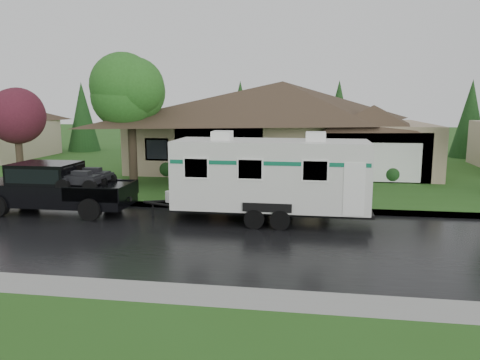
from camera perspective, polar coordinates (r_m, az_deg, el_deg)
name	(u,v)px	position (r m, az deg, el deg)	size (l,w,h in m)	color
ground	(203,222)	(17.75, -4.53, -5.09)	(140.00, 140.00, 0.00)	#2A581B
road	(189,237)	(15.88, -6.20, -6.87)	(140.00, 8.00, 0.01)	black
curb	(215,207)	(19.86, -3.03, -3.26)	(140.00, 0.50, 0.15)	gray
lawn	(253,166)	(32.25, 1.63, 1.72)	(140.00, 26.00, 0.15)	#2A581B
house_main	(287,115)	(30.59, 5.69, 7.86)	(19.44, 10.80, 6.90)	tan
tree_left_green	(130,93)	(25.34, -13.21, 10.24)	(4.12, 4.12, 6.82)	#382B1E
tree_red	(16,115)	(28.19, -25.61, 7.21)	(3.16, 3.16, 5.23)	#382B1E
shrub_row	(276,170)	(26.35, 4.39, 1.19)	(13.60, 1.00, 1.00)	#143814
pickup_truck	(53,186)	(20.37, -21.79, -0.70)	(6.12, 2.32, 2.04)	black
travel_trailer	(271,174)	(17.50, 3.75, 0.72)	(7.55, 2.65, 3.39)	silver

